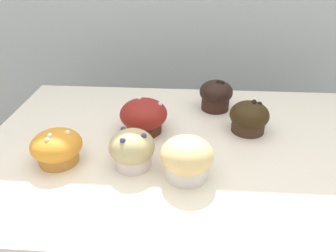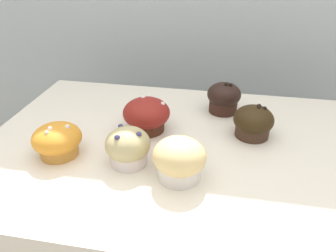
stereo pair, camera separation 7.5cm
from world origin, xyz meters
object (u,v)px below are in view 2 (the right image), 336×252
(muffin_back_right, at_px, (224,97))
(muffin_front_right, at_px, (253,122))
(muffin_back_left, at_px, (147,115))
(muffin_front_left, at_px, (180,159))
(muffin_front_center, at_px, (57,140))
(muffin_back_center, at_px, (128,147))

(muffin_back_right, height_order, muffin_front_right, muffin_back_right)
(muffin_back_left, distance_m, muffin_front_right, 0.26)
(muffin_back_right, distance_m, muffin_front_right, 0.14)
(muffin_front_left, distance_m, muffin_front_right, 0.24)
(muffin_front_left, bearing_deg, muffin_back_left, 122.41)
(muffin_front_left, relative_size, muffin_front_right, 1.10)
(muffin_front_left, bearing_deg, muffin_back_right, 76.33)
(muffin_front_left, height_order, muffin_front_right, muffin_front_left)
(muffin_front_left, xyz_separation_m, muffin_front_right, (0.15, 0.19, -0.01))
(muffin_back_right, relative_size, muffin_front_left, 0.87)
(muffin_front_center, bearing_deg, muffin_back_center, -0.75)
(muffin_front_center, height_order, muffin_back_right, muffin_back_right)
(muffin_front_left, bearing_deg, muffin_front_center, 173.63)
(muffin_back_center, bearing_deg, muffin_back_left, 87.96)
(muffin_back_left, height_order, muffin_back_right, muffin_back_right)
(muffin_front_right, distance_m, muffin_back_center, 0.31)
(muffin_front_center, distance_m, muffin_front_right, 0.45)
(muffin_back_right, bearing_deg, muffin_front_center, -141.69)
(muffin_back_left, relative_size, muffin_back_right, 1.27)
(muffin_front_center, xyz_separation_m, muffin_back_right, (0.35, 0.28, 0.01))
(muffin_back_right, xyz_separation_m, muffin_front_left, (-0.07, -0.31, 0.00))
(muffin_back_left, xyz_separation_m, muffin_back_right, (0.18, 0.14, 0.00))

